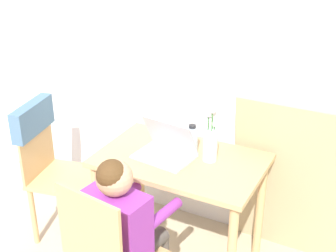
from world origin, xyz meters
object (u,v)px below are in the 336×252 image
person_seated (124,222)px  flower_vase (210,140)px  chair_spare (46,150)px  water_bottle (192,140)px  laptop (167,148)px

person_seated → flower_vase: size_ratio=3.01×
chair_spare → flower_vase: size_ratio=2.78×
chair_spare → water_bottle: size_ratio=5.27×
person_seated → flower_vase: 0.68m
chair_spare → flower_vase: 1.12m
laptop → water_bottle: 0.16m
laptop → person_seated: bearing=-79.2°
chair_spare → water_bottle: 1.00m
person_seated → water_bottle: bearing=-88.9°
flower_vase → laptop: bearing=-164.3°
laptop → chair_spare: bearing=-166.4°
water_bottle → chair_spare: bearing=-168.1°
chair_spare → flower_vase: bearing=-92.1°
person_seated → chair_spare: bearing=-18.4°
person_seated → laptop: size_ratio=2.92×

